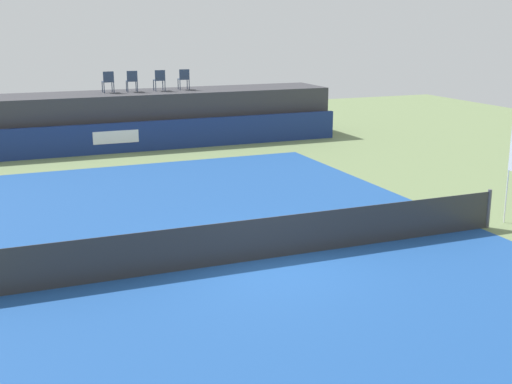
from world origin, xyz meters
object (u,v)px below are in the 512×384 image
Objects in this scene: spectator_chair_left at (132,80)px; net_post_far at (489,209)px; spectator_chair_far_left at (108,81)px; spectator_chair_right at (184,78)px; spectator_chair_center at (159,79)px.

spectator_chair_left is 16.54m from net_post_far.
spectator_chair_far_left is 1.00× the size of spectator_chair_right.
spectator_chair_far_left is 16.94m from net_post_far.
spectator_chair_left and spectator_chair_right have the same top height.
spectator_chair_center is (2.17, -0.05, 0.00)m from spectator_chair_far_left.
spectator_chair_center is 1.00× the size of spectator_chair_right.
spectator_chair_right is (3.27, 0.03, 0.00)m from spectator_chair_far_left.
net_post_far is (3.48, -15.41, -2.19)m from spectator_chair_right.
spectator_chair_center is (1.18, -0.02, 0.00)m from spectator_chair_left.
spectator_chair_center is at bearing 106.63° from net_post_far.
spectator_chair_far_left reaches higher than net_post_far.
spectator_chair_right is at bearing 0.58° from spectator_chair_far_left.
spectator_chair_right is 0.89× the size of net_post_far.
net_post_far is at bearing -69.44° from spectator_chair_left.
spectator_chair_right is (1.10, 0.08, 0.00)m from spectator_chair_center.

